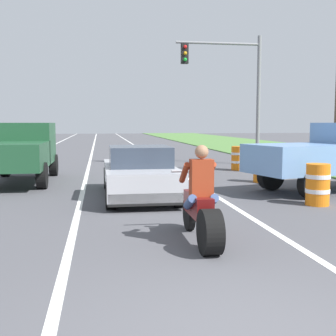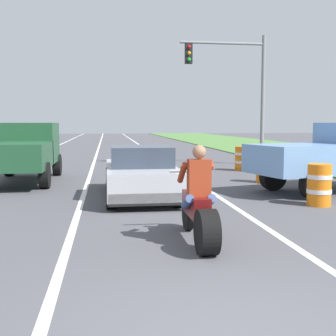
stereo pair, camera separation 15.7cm
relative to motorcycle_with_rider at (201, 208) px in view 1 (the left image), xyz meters
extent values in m
cube|color=white|center=(-5.71, 16.67, -0.59)|extent=(0.14, 120.00, 0.01)
cube|color=white|center=(1.49, 16.67, -0.59)|extent=(0.14, 120.00, 0.01)
cube|color=white|center=(-2.11, 16.67, -0.59)|extent=(0.14, 120.00, 0.01)
cube|color=#517F3D|center=(11.61, 16.67, -0.56)|extent=(10.00, 120.00, 0.06)
cylinder|color=black|center=(0.00, -0.60, -0.25)|extent=(0.28, 0.69, 0.69)
cylinder|color=black|center=(0.00, 0.95, -0.28)|extent=(0.12, 0.63, 0.63)
cube|color=#590F0F|center=(0.00, 0.23, 0.02)|extent=(0.28, 1.10, 0.36)
cylinder|color=#B2B2B7|center=(0.00, 0.87, 0.09)|extent=(0.08, 0.36, 0.73)
cylinder|color=#A5A5AA|center=(0.00, 0.85, 0.52)|extent=(0.70, 0.05, 0.05)
cube|color=#993319|center=(0.00, 0.00, 0.50)|extent=(0.36, 0.24, 0.60)
sphere|color=#9E7051|center=(0.00, 0.00, 0.92)|extent=(0.22, 0.22, 0.22)
cylinder|color=#384C7A|center=(-0.18, 0.03, 0.10)|extent=(0.14, 0.47, 0.32)
cylinder|color=#993319|center=(-0.22, 0.30, 0.55)|extent=(0.10, 0.51, 0.40)
cylinder|color=#384C7A|center=(0.18, 0.03, 0.10)|extent=(0.14, 0.47, 0.32)
cylinder|color=#993319|center=(0.22, 0.30, 0.55)|extent=(0.10, 0.51, 0.40)
cube|color=#B7B7BC|center=(-0.58, 4.74, -0.07)|extent=(1.80, 4.30, 0.64)
cube|color=#333D4C|center=(-0.58, 4.54, 0.51)|extent=(1.56, 1.70, 0.52)
cube|color=black|center=(-0.58, 2.69, -0.31)|extent=(1.76, 0.20, 0.28)
cylinder|color=black|center=(-1.38, 6.34, -0.27)|extent=(0.24, 0.64, 0.64)
cylinder|color=black|center=(0.22, 6.34, -0.27)|extent=(0.24, 0.64, 0.64)
cylinder|color=black|center=(-1.38, 3.14, -0.27)|extent=(0.24, 0.64, 0.64)
cylinder|color=black|center=(0.22, 3.14, -0.27)|extent=(0.24, 0.64, 0.64)
cube|color=#1E4C2D|center=(-4.20, 9.16, 0.69)|extent=(1.90, 2.10, 1.40)
cube|color=#333D4C|center=(-4.20, 9.51, 1.07)|extent=(1.67, 0.29, 0.57)
cube|color=#1E4C2D|center=(-4.20, 6.91, 0.39)|extent=(1.90, 2.70, 0.80)
cylinder|color=black|center=(-5.07, 9.96, -0.19)|extent=(0.28, 0.80, 0.80)
cylinder|color=black|center=(-3.33, 9.96, -0.19)|extent=(0.28, 0.80, 0.80)
cylinder|color=black|center=(-3.33, 6.61, -0.19)|extent=(0.28, 0.80, 0.80)
cube|color=#6B93C6|center=(3.90, 4.60, 0.39)|extent=(3.10, 2.53, 0.80)
cylinder|color=black|center=(3.39, 5.36, -0.19)|extent=(0.85, 0.48, 0.80)
cylinder|color=black|center=(3.84, 3.68, -0.19)|extent=(0.85, 0.48, 0.80)
cylinder|color=gray|center=(5.81, 12.94, 2.41)|extent=(0.18, 0.18, 6.00)
cylinder|color=gray|center=(3.84, 12.94, 5.01)|extent=(3.94, 0.12, 0.12)
cube|color=black|center=(2.26, 12.94, 4.51)|extent=(0.32, 0.24, 0.90)
sphere|color=red|center=(2.26, 12.80, 4.79)|extent=(0.16, 0.16, 0.16)
sphere|color=orange|center=(2.26, 12.80, 4.51)|extent=(0.16, 0.16, 0.16)
sphere|color=green|center=(2.26, 12.80, 4.23)|extent=(0.16, 0.16, 0.16)
cylinder|color=orange|center=(3.55, 2.86, -0.09)|extent=(0.56, 0.56, 1.00)
cylinder|color=white|center=(3.55, 2.86, 0.11)|extent=(0.58, 0.58, 0.10)
cylinder|color=white|center=(3.55, 2.86, -0.24)|extent=(0.58, 0.58, 0.10)
cylinder|color=orange|center=(3.73, 6.96, -0.09)|extent=(0.56, 0.56, 1.00)
cylinder|color=white|center=(3.73, 6.96, 0.11)|extent=(0.58, 0.58, 0.10)
cylinder|color=white|center=(3.73, 6.96, -0.24)|extent=(0.58, 0.58, 0.10)
cylinder|color=orange|center=(4.13, 10.72, -0.09)|extent=(0.56, 0.56, 1.00)
cylinder|color=white|center=(4.13, 10.72, 0.11)|extent=(0.58, 0.58, 0.10)
cylinder|color=white|center=(4.13, 10.72, -0.24)|extent=(0.58, 0.58, 0.10)
camera|label=1|loc=(-1.62, -6.78, 1.37)|focal=46.51mm
camera|label=2|loc=(-1.47, -6.81, 1.37)|focal=46.51mm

